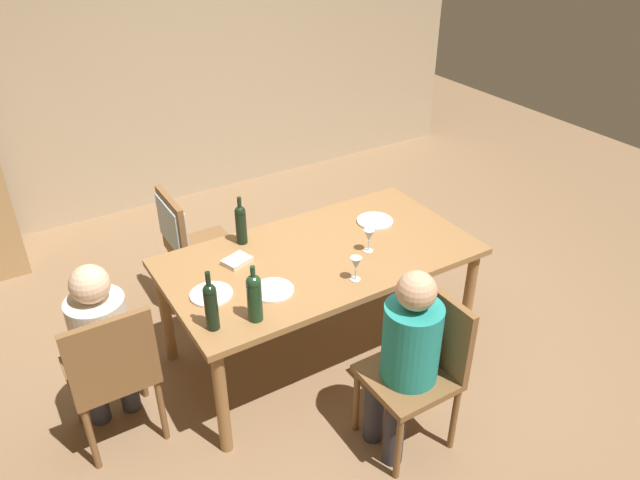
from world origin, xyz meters
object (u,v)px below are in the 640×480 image
Objects in this scene: wine_bottle_tall_green at (241,223)px; handbag at (251,275)px; person_woman_host at (102,339)px; person_man_bearded at (407,352)px; wine_glass_near_left at (369,236)px; dinner_plate_host at (211,294)px; wine_glass_centre at (356,264)px; dinner_plate_guest_right at (375,221)px; wine_bottle_short_olive at (211,305)px; chair_near at (422,361)px; wine_bottle_dark_red at (254,296)px; chair_far_left at (185,237)px; chair_left_end at (112,368)px; dining_table at (320,265)px; dinner_plate_guest_left at (273,290)px.

handbag is (0.27, 0.51, -0.78)m from wine_bottle_tall_green.
person_woman_host is 1.00× the size of person_man_bearded.
person_woman_host is at bearing 174.61° from wine_glass_near_left.
dinner_plate_host is 1.31m from handbag.
wine_glass_near_left is 1.31m from handbag.
wine_glass_centre is 0.70m from dinner_plate_guest_right.
wine_glass_centre is (0.86, -0.02, -0.04)m from wine_bottle_short_olive.
wine_bottle_dark_red is at bearing 53.23° from chair_near.
chair_left_end is at bearing -38.57° from chair_far_left.
wine_glass_near_left is at bearing -1.36° from chair_left_end.
person_woman_host reaches higher than wine_bottle_dark_red.
wine_bottle_dark_red reaches higher than dinner_plate_host.
dinner_plate_guest_left reaches higher than dining_table.
dining_table is at bearing 20.67° from wine_bottle_short_olive.
chair_far_left is 1.16m from person_woman_host.
chair_far_left is 6.17× the size of wine_glass_centre.
person_man_bearded is 1.10m from dinner_plate_host.
chair_near is (1.41, -0.80, 0.00)m from chair_left_end.
wine_bottle_tall_green is at bearing 165.55° from dinner_plate_guest_right.
wine_glass_near_left is at bearing 41.34° from wine_glass_centre.
wine_glass_centre is at bearing -135.22° from dinner_plate_guest_right.
chair_left_end is 1.63m from wine_glass_near_left.
wine_bottle_tall_green is (-0.43, 1.26, 0.36)m from chair_near.
dinner_plate_guest_left is (0.31, -0.14, 0.00)m from dinner_plate_host.
chair_far_left reaches higher than wine_glass_centre.
wine_bottle_dark_red is at bearing -69.53° from dinner_plate_host.
dinner_plate_guest_right is (1.25, 0.20, 0.00)m from dinner_plate_host.
wine_bottle_short_olive is at bearing -163.33° from dinner_plate_guest_left.
wine_glass_centre is at bearing -5.79° from person_man_bearded.
dinner_plate_host is 0.98× the size of dinner_plate_guest_right.
person_woman_host reaches higher than chair_near.
wine_bottle_tall_green is 0.59m from dinner_plate_guest_left.
wine_bottle_dark_red reaches higher than chair_far_left.
person_man_bearded is at bearing -91.66° from dining_table.
wine_bottle_short_olive is (-0.83, -0.31, 0.23)m from dining_table.
wine_glass_centre reaches higher than dinner_plate_guest_right.
person_man_bearded is 3.28× the size of wine_bottle_short_olive.
dining_table is 1.69× the size of person_man_bearded.
person_woman_host is 3.51× the size of wine_bottle_tall_green.
wine_glass_centre is (-0.24, -0.21, 0.00)m from wine_glass_near_left.
chair_far_left is 0.63m from wine_bottle_tall_green.
person_man_bearded reaches higher than person_woman_host.
wine_glass_centre is (0.06, 0.55, 0.21)m from person_man_bearded.
wine_bottle_dark_red is 0.65m from wine_glass_centre.
wine_glass_centre is (-0.06, 0.55, 0.32)m from chair_near.
wine_bottle_short_olive is at bearing -161.12° from dinner_plate_guest_right.
wine_bottle_tall_green reaches higher than dinner_plate_guest_right.
wine_bottle_dark_red is at bearing -113.34° from handbag.
wine_glass_near_left is 0.38m from dinner_plate_guest_right.
wine_bottle_tall_green is at bearing 141.19° from wine_glass_near_left.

